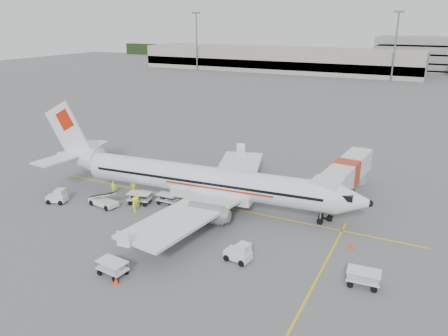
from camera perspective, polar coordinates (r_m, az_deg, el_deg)
The scene contains 24 objects.
ground at distance 49.04m, azimuth -1.05°, elevation -4.88°, with size 360.00×360.00×0.00m, color #56595B.
stripe_lead at distance 49.03m, azimuth -1.05°, elevation -4.88°, with size 44.00×0.20×0.01m, color yellow.
stripe_cross at distance 38.03m, azimuth 12.59°, elevation -12.94°, with size 0.20×20.00×0.01m, color yellow.
terminal_west at distance 180.96m, azimuth 6.95°, elevation 13.93°, with size 110.00×22.00×9.00m, color gray, non-canonical shape.
treeline at distance 216.42m, azimuth 21.47°, elevation 13.21°, with size 300.00×3.00×6.00m, color black, non-canonical shape.
mast_west at distance 182.23m, azimuth -3.59°, elevation 16.11°, with size 3.20×1.20×22.00m, color slate, non-canonical shape.
mast_center at distance 158.79m, azimuth 21.43°, elevation 14.50°, with size 3.20×1.20×22.00m, color slate, non-canonical shape.
aircraft at distance 47.12m, azimuth -2.43°, elevation 0.81°, with size 37.39×29.31×10.31m, color white, non-canonical shape.
jet_bridge at distance 51.55m, azimuth 15.57°, elevation -1.63°, with size 3.30×17.59×4.62m, color silver, non-canonical shape.
belt_loader at distance 50.18m, azimuth -15.53°, elevation -3.48°, with size 4.66×1.75×2.53m, color silver, non-canonical shape.
tug_fore at distance 38.11m, azimuth 1.84°, elevation -10.86°, with size 2.25×1.29×1.74m, color silver, non-canonical shape.
tug_mid at distance 46.48m, azimuth -4.10°, elevation -5.18°, with size 2.21×1.26×1.71m, color silver, non-canonical shape.
tug_aft at distance 52.87m, azimuth -21.03°, elevation -3.42°, with size 2.15×1.23×1.66m, color silver, non-canonical shape.
cart_loaded_a at distance 50.08m, azimuth -10.98°, elevation -3.90°, with size 2.54×1.50×1.33m, color silver, non-canonical shape.
cart_loaded_b at distance 49.49m, azimuth -7.41°, elevation -4.05°, with size 2.32×1.37×1.21m, color silver, non-canonical shape.
cart_empty_a at distance 37.39m, azimuth -14.37°, elevation -12.53°, with size 2.47×1.46×1.29m, color silver, non-canonical shape.
cart_empty_b at distance 36.66m, azimuth 17.74°, elevation -13.54°, with size 2.54×1.50×1.33m, color silver, non-canonical shape.
cone_nose at distance 41.80m, azimuth 16.28°, elevation -9.66°, with size 0.40×0.40×0.65m, color #FC3F0B.
cone_port at distance 60.79m, azimuth 3.48°, elevation 0.20°, with size 0.39×0.39×0.64m, color #FC3F0B.
cone_stbd at distance 36.38m, azimuth -13.94°, elevation -14.06°, with size 0.40×0.40×0.65m, color #FC3F0B.
crew_a at distance 49.49m, azimuth -11.28°, elevation -4.03°, with size 0.58×0.38×1.60m, color #E1F71B.
crew_b at distance 52.80m, azimuth -11.84°, elevation -2.40°, with size 0.93×0.72×1.91m, color #E1F71B.
crew_c at distance 48.05m, azimuth -11.53°, elevation -4.69°, with size 1.10×0.63×1.70m, color #E1F71B.
crew_d at distance 53.36m, azimuth -14.23°, elevation -2.54°, with size 0.93×0.39×1.59m, color #E1F71B.
Camera 1 is at (20.79, -39.76, 19.78)m, focal length 35.00 mm.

